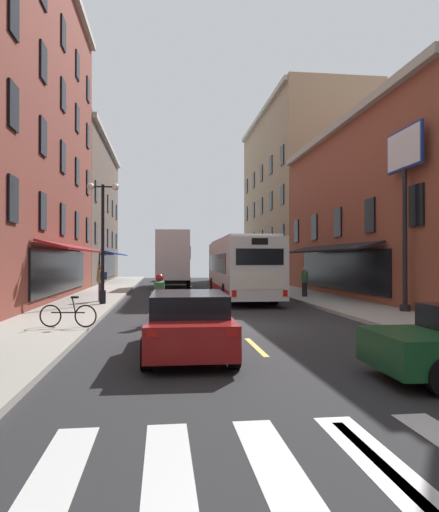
{
  "coord_description": "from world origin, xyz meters",
  "views": [
    {
      "loc": [
        -2.26,
        -14.63,
        2.13
      ],
      "look_at": [
        0.46,
        7.54,
        2.3
      ],
      "focal_mm": 32.58,
      "sensor_mm": 36.0,
      "label": 1
    }
  ],
  "objects": [
    {
      "name": "lane_centre_dashes",
      "position": [
        0.0,
        -0.25,
        0.0
      ],
      "size": [
        0.14,
        73.9,
        0.01
      ],
      "color": "#DBCC4C",
      "rests_on": "ground"
    },
    {
      "name": "sidewalk_right",
      "position": [
        5.9,
        0.0,
        0.07
      ],
      "size": [
        3.0,
        80.0,
        0.14
      ],
      "primitive_type": "cube",
      "color": "#A39E93",
      "rests_on": "ground"
    },
    {
      "name": "billboard_sign",
      "position": [
        7.05,
        2.3,
        5.47
      ],
      "size": [
        0.4,
        2.56,
        7.08
      ],
      "color": "black",
      "rests_on": "sidewalk_right"
    },
    {
      "name": "sedan_near",
      "position": [
        -1.68,
        32.08,
        0.69
      ],
      "size": [
        2.08,
        4.25,
        1.34
      ],
      "color": "silver",
      "rests_on": "ground"
    },
    {
      "name": "transit_bus",
      "position": [
        1.96,
        10.44,
        1.71
      ],
      "size": [
        2.84,
        11.55,
        3.26
      ],
      "color": "silver",
      "rests_on": "ground"
    },
    {
      "name": "box_truck",
      "position": [
        -1.42,
        20.68,
        2.12
      ],
      "size": [
        2.73,
        7.19,
        4.22
      ],
      "color": "white",
      "rests_on": "ground"
    },
    {
      "name": "ground_plane",
      "position": [
        0.0,
        0.0,
        -0.05
      ],
      "size": [
        34.8,
        80.0,
        0.1
      ],
      "primitive_type": "cube",
      "color": "#28282B"
    },
    {
      "name": "crosswalk_near",
      "position": [
        0.0,
        -10.0,
        0.0
      ],
      "size": [
        7.1,
        2.8,
        0.01
      ],
      "color": "silver",
      "rests_on": "ground"
    },
    {
      "name": "street_lamp_twin",
      "position": [
        -4.95,
        6.79,
        3.15
      ],
      "size": [
        1.42,
        0.32,
        5.45
      ],
      "color": "black",
      "rests_on": "sidewalk_left"
    },
    {
      "name": "sidewalk_left",
      "position": [
        -5.9,
        0.0,
        0.07
      ],
      "size": [
        3.0,
        80.0,
        0.14
      ],
      "primitive_type": "cube",
      "color": "#A39E93",
      "rests_on": "ground"
    },
    {
      "name": "sedan_mid",
      "position": [
        -1.68,
        -4.03,
        0.71
      ],
      "size": [
        2.0,
        4.73,
        1.38
      ],
      "color": "maroon",
      "rests_on": "ground"
    },
    {
      "name": "bicycle_near",
      "position": [
        -5.02,
        -0.53,
        0.5
      ],
      "size": [
        1.7,
        0.48,
        0.91
      ],
      "color": "black",
      "rests_on": "sidewalk_left"
    },
    {
      "name": "pedestrian_near",
      "position": [
        -5.17,
        8.18,
        1.08
      ],
      "size": [
        0.47,
        0.52,
        1.77
      ],
      "rotation": [
        0.0,
        0.0,
        0.59
      ],
      "color": "#66387F",
      "rests_on": "sidewalk_left"
    },
    {
      "name": "motorcycle_rider",
      "position": [
        -2.36,
        0.68,
        0.71
      ],
      "size": [
        0.62,
        2.07,
        1.66
      ],
      "color": "black",
      "rests_on": "ground"
    },
    {
      "name": "pedestrian_far",
      "position": [
        5.36,
        9.7,
        0.94
      ],
      "size": [
        0.36,
        0.36,
        1.58
      ],
      "rotation": [
        0.0,
        0.0,
        0.81
      ],
      "color": "black",
      "rests_on": "sidewalk_right"
    }
  ]
}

